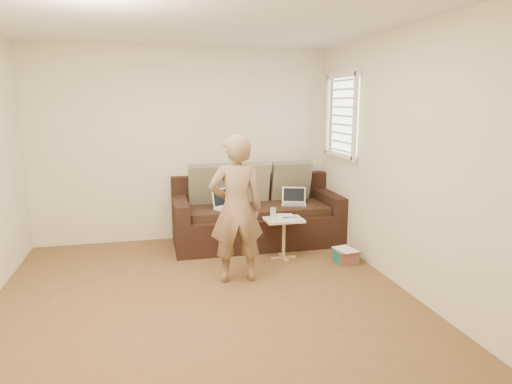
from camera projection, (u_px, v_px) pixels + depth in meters
The scene contains 18 objects.
floor at pixel (207, 306), 4.21m from camera, with size 4.50×4.50×0.00m, color brown.
ceiling at pixel (201, 12), 3.71m from camera, with size 4.50×4.50×0.00m, color white.
wall_back at pixel (184, 145), 6.11m from camera, with size 4.00×4.00×0.00m, color beige.
wall_front at pixel (271, 247), 1.81m from camera, with size 4.00×4.00×0.00m, color beige.
wall_right at pixel (408, 162), 4.41m from camera, with size 4.50×4.50×0.00m, color beige.
window_blinds at pixel (342, 116), 5.75m from camera, with size 0.12×0.88×1.08m, color white, non-canonical shape.
sofa at pixel (257, 212), 6.03m from camera, with size 2.20×0.95×0.85m, color black, non-canonical shape.
pillow_left at pixel (209, 184), 6.04m from camera, with size 0.55×0.14×0.55m, color #636049, non-canonical shape.
pillow_mid at pixel (249, 182), 6.18m from camera, with size 0.55×0.14×0.55m, color #787155, non-canonical shape.
pillow_right at pixel (291, 181), 6.32m from camera, with size 0.55×0.14×0.55m, color #636049, non-canonical shape.
laptop_silver at pixel (294, 205), 6.02m from camera, with size 0.32×0.23×0.21m, color #B7BABC, non-canonical shape.
laptop_white at pixel (230, 209), 5.81m from camera, with size 0.36×0.26×0.26m, color white, non-canonical shape.
person at pixel (236, 209), 4.69m from camera, with size 0.57×0.39×1.56m, color brown.
side_table at pixel (284, 239), 5.46m from camera, with size 0.45×0.32×0.50m, color silver, non-canonical shape.
drinking_glass at pixel (273, 213), 5.46m from camera, with size 0.07×0.07×0.12m, color silver, non-canonical shape.
scissors at pixel (290, 217), 5.43m from camera, with size 0.18×0.10×0.02m, color silver, non-canonical shape.
paper_on_table at pixel (285, 217), 5.50m from camera, with size 0.21×0.30×0.00m, color white, non-canonical shape.
striped_box at pixel (346, 256), 5.35m from camera, with size 0.26×0.26×0.17m, color red, non-canonical shape.
Camera 1 is at (-0.46, -3.92, 1.87)m, focal length 31.66 mm.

